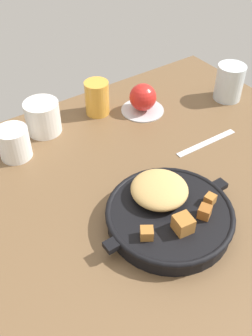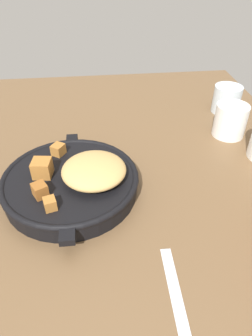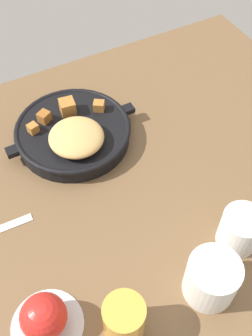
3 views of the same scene
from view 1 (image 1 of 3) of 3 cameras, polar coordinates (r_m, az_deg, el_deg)
ground_plane at (r=84.90cm, az=-0.64°, el=-3.64°), size 112.68×78.14×2.40cm
cast_iron_skillet at (r=76.21cm, az=6.29°, el=-6.56°), size 29.59×25.24×7.20cm
saucer_plate at (r=107.63cm, az=2.46°, el=8.65°), size 11.83×11.83×0.60cm
red_apple at (r=105.48cm, az=2.52°, el=10.45°), size 7.36×7.36×7.36cm
butter_knife at (r=97.94cm, az=11.87°, el=3.72°), size 18.17×2.07×0.36cm
juice_glass_amber at (r=104.75cm, az=-4.32°, el=10.34°), size 6.51×6.51×9.25cm
ceramic_mug_white at (r=99.83cm, az=-12.25°, el=7.37°), size 8.77×8.77×8.42cm
white_creamer_pitcher at (r=93.52cm, az=-16.27°, el=3.58°), size 7.48×7.48×7.71cm
water_glass_tall at (r=114.41cm, az=15.09°, el=12.18°), size 7.85×7.85×10.13cm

